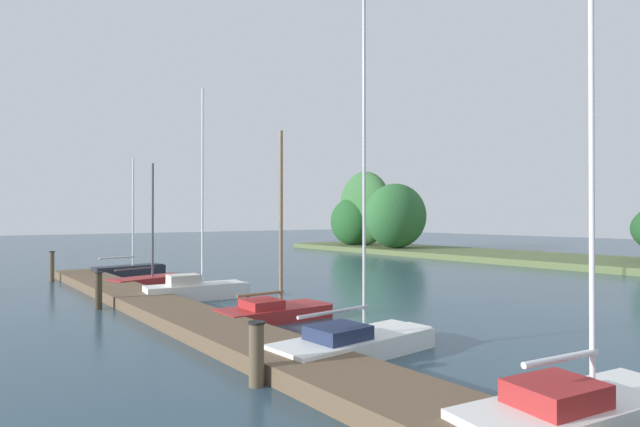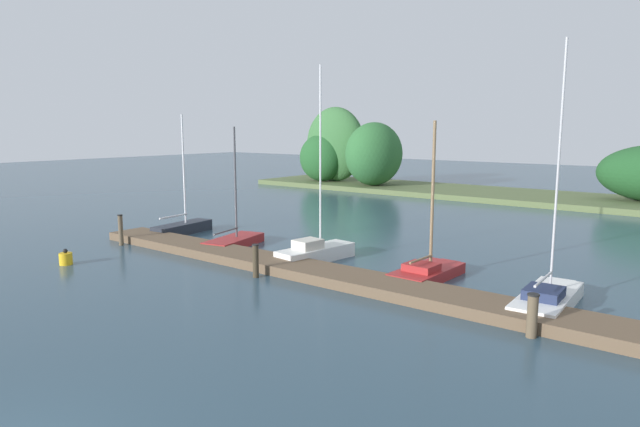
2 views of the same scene
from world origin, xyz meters
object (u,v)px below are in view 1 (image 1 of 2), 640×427
sailboat_3 (276,309)px  sailboat_5 (584,407)px  sailboat_2 (198,289)px  mooring_piling_1 (99,290)px  sailboat_4 (358,341)px  sailboat_0 (131,269)px  sailboat_1 (151,280)px  mooring_piling_2 (256,354)px  mooring_piling_0 (52,266)px

sailboat_3 → sailboat_5: (8.95, -0.76, 0.04)m
sailboat_2 → mooring_piling_1: size_ratio=6.37×
sailboat_4 → sailboat_5: (4.73, -0.11, 0.03)m
sailboat_0 → sailboat_3: sailboat_0 is taller
sailboat_5 → sailboat_2: bearing=98.5°
sailboat_1 → sailboat_5: 18.23m
mooring_piling_1 → mooring_piling_2: mooring_piling_1 is taller
sailboat_3 → sailboat_4: size_ratio=0.71×
sailboat_4 → sailboat_5: bearing=-93.7°
mooring_piling_0 → mooring_piling_1: size_ratio=1.17×
sailboat_2 → mooring_piling_2: sailboat_2 is taller
sailboat_0 → mooring_piling_1: bearing=-120.0°
mooring_piling_0 → sailboat_0: bearing=90.8°
sailboat_3 → sailboat_0: bearing=91.7°
sailboat_0 → sailboat_2: size_ratio=0.77×
mooring_piling_2 → sailboat_0: bearing=169.3°
sailboat_2 → sailboat_0: bearing=95.2°
sailboat_2 → mooring_piling_2: size_ratio=6.72×
sailboat_2 → mooring_piling_1: (-0.15, -3.32, 0.22)m
mooring_piling_0 → mooring_piling_1: mooring_piling_0 is taller
mooring_piling_0 → sailboat_5: bearing=7.0°
sailboat_3 → sailboat_4: sailboat_4 is taller
sailboat_4 → sailboat_2: bearing=85.3°
sailboat_5 → mooring_piling_1: size_ratio=6.71×
sailboat_0 → sailboat_2: (8.75, -0.35, 0.05)m
mooring_piling_1 → sailboat_1: bearing=144.1°
mooring_piling_0 → mooring_piling_2: size_ratio=1.23×
sailboat_1 → sailboat_5: bearing=-103.6°
sailboat_2 → mooring_piling_2: (9.28, -3.06, 0.19)m
mooring_piling_2 → mooring_piling_0: bearing=-179.5°
sailboat_5 → sailboat_4: bearing=99.1°
mooring_piling_1 → mooring_piling_2: size_ratio=1.05×
sailboat_2 → sailboat_5: sailboat_5 is taller
sailboat_0 → mooring_piling_1: (8.60, -3.66, 0.27)m
sailboat_5 → sailboat_3: bearing=95.5°
sailboat_2 → mooring_piling_0: size_ratio=5.47×
sailboat_1 → sailboat_4: (13.49, -0.23, 0.05)m
sailboat_3 → mooring_piling_1: (-4.85, -3.63, 0.30)m
sailboat_0 → sailboat_4: 17.68m
sailboat_0 → mooring_piling_1: size_ratio=4.93×
sailboat_0 → sailboat_1: bearing=-103.3°
sailboat_5 → mooring_piling_1: (-13.80, -2.87, 0.26)m
sailboat_4 → mooring_piling_0: size_ratio=5.54×
sailboat_1 → mooring_piling_2: bearing=-114.6°
sailboat_1 → mooring_piling_1: (4.43, -3.20, 0.34)m
sailboat_2 → sailboat_5: bearing=-84.4°
sailboat_3 → mooring_piling_0: 13.86m
mooring_piling_1 → sailboat_0: bearing=156.9°
sailboat_5 → mooring_piling_0: size_ratio=5.76×
sailboat_1 → sailboat_3: bearing=-100.0°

